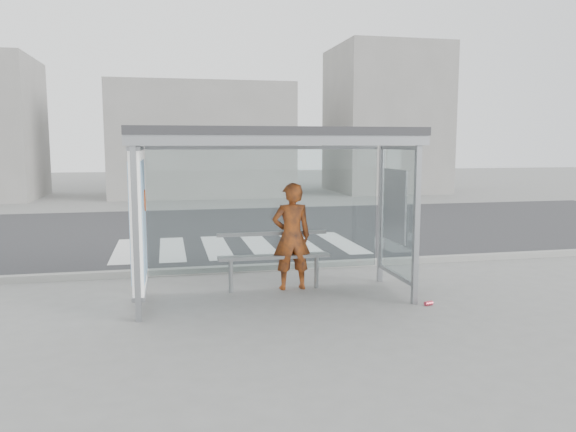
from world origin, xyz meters
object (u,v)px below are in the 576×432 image
at_px(bench, 274,256).
at_px(soda_can, 428,303).
at_px(person, 292,236).
at_px(bus_shelter, 249,171).

xyz_separation_m(bench, soda_can, (2.07, -1.37, -0.52)).
bearing_deg(person, soda_can, 142.42).
xyz_separation_m(bus_shelter, person, (0.76, 0.48, -1.10)).
distance_m(person, bench, 0.43).
bearing_deg(bench, person, 1.72).
xyz_separation_m(person, soda_can, (1.78, -1.38, -0.84)).
bearing_deg(bus_shelter, soda_can, -19.52).
relative_size(bench, soda_can, 14.44).
relative_size(bus_shelter, person, 2.42).
distance_m(person, soda_can, 2.40).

